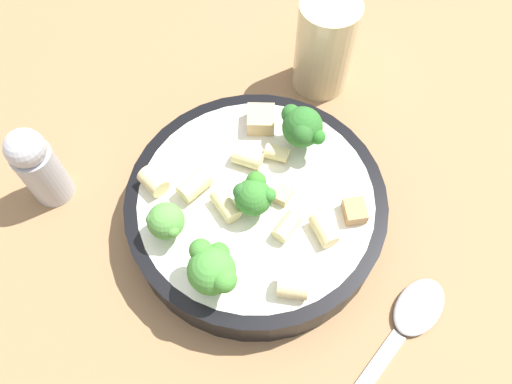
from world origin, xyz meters
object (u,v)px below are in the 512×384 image
broccoli_floret_2 (212,269)px  spoon (404,328)px  rigatoni_4 (277,153)px  rigatoni_3 (324,230)px  rigatoni_1 (293,287)px  pepper_shaker (38,166)px  broccoli_floret_0 (166,222)px  drinking_glass (324,51)px  chicken_chunk_2 (355,211)px  chicken_chunk_0 (283,194)px  rigatoni_0 (226,205)px  rigatoni_2 (287,227)px  rigatoni_5 (194,185)px  broccoli_floret_1 (253,195)px  rigatoni_6 (153,181)px  broccoli_floret_3 (302,127)px  chicken_chunk_1 (261,119)px  rigatoni_7 (248,158)px

broccoli_floret_2 → spoon: 0.17m
rigatoni_4 → rigatoni_3: bearing=76.9°
rigatoni_1 → pepper_shaker: 0.25m
broccoli_floret_0 → drinking_glass: drinking_glass is taller
chicken_chunk_2 → chicken_chunk_0: bearing=-54.8°
pepper_shaker → drinking_glass: bearing=168.6°
chicken_chunk_0 → drinking_glass: bearing=-144.9°
rigatoni_0 → broccoli_floret_0: bearing=-14.7°
rigatoni_2 → chicken_chunk_2: (-0.05, 0.02, -0.00)m
rigatoni_5 → chicken_chunk_2: rigatoni_5 is taller
broccoli_floret_0 → pepper_shaker: size_ratio=0.40×
broccoli_floret_1 → chicken_chunk_2: 0.09m
rigatoni_6 → rigatoni_3: bearing=123.4°
drinking_glass → spoon: bearing=61.9°
broccoli_floret_3 → rigatoni_3: bearing=60.7°
rigatoni_2 → drinking_glass: 0.20m
rigatoni_5 → chicken_chunk_2: bearing=130.9°
rigatoni_4 → rigatoni_5: rigatoni_5 is taller
rigatoni_4 → rigatoni_6: 0.11m
broccoli_floret_0 → chicken_chunk_2: 0.16m
broccoli_floret_1 → chicken_chunk_0: 0.03m
drinking_glass → spoon: 0.28m
broccoli_floret_1 → rigatoni_0: size_ratio=1.33×
rigatoni_2 → spoon: 0.13m
broccoli_floret_3 → spoon: (0.04, 0.18, -0.06)m
chicken_chunk_1 → broccoli_floret_0: bearing=15.9°
broccoli_floret_1 → rigatoni_1: broccoli_floret_1 is taller
chicken_chunk_0 → chicken_chunk_2: size_ratio=0.82×
broccoli_floret_3 → chicken_chunk_1: bearing=-72.2°
broccoli_floret_1 → broccoli_floret_0: bearing=-21.1°
rigatoni_5 → chicken_chunk_0: bearing=135.6°
broccoli_floret_1 → pepper_shaker: size_ratio=0.41×
rigatoni_3 → chicken_chunk_1: bearing=-104.7°
rigatoni_1 → rigatoni_3: (-0.05, -0.02, -0.00)m
rigatoni_1 → rigatoni_6: 0.15m
broccoli_floret_1 → chicken_chunk_0: size_ratio=2.21×
chicken_chunk_2 → spoon: chicken_chunk_2 is taller
rigatoni_0 → spoon: bearing=108.9°
rigatoni_2 → pepper_shaker: bearing=-54.6°
broccoli_floret_0 → chicken_chunk_1: bearing=-164.1°
rigatoni_2 → pepper_shaker: pepper_shaker is taller
rigatoni_0 → rigatoni_6: bearing=-59.1°
rigatoni_6 → spoon: bearing=112.2°
pepper_shaker → spoon: 0.35m
broccoli_floret_1 → rigatoni_2: 0.04m
broccoli_floret_2 → rigatoni_3: (-0.09, 0.02, -0.02)m
rigatoni_3 → rigatoni_0: bearing=-54.7°
rigatoni_0 → rigatoni_7: size_ratio=1.10×
rigatoni_6 → chicken_chunk_0: size_ratio=1.36×
rigatoni_7 → broccoli_floret_3: bearing=162.8°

